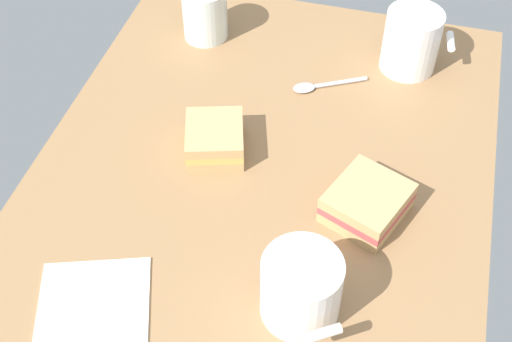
{
  "coord_description": "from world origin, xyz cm",
  "views": [
    {
      "loc": [
        61.18,
        16.6,
        75.05
      ],
      "look_at": [
        0.0,
        0.0,
        5.0
      ],
      "focal_mm": 48.84,
      "sensor_mm": 36.0,
      "label": 1
    }
  ],
  "objects_px": {
    "sandwich_main": "(367,203)",
    "glass_of_milk": "(205,16)",
    "spoon": "(318,86)",
    "coffee_mug_milky": "(301,288)",
    "paper_napkin": "(93,307)",
    "coffee_mug_black": "(412,40)",
    "sandwich_side": "(215,139)"
  },
  "relations": [
    {
      "from": "paper_napkin",
      "to": "sandwich_main",
      "type": "bearing_deg",
      "value": 128.21
    },
    {
      "from": "paper_napkin",
      "to": "glass_of_milk",
      "type": "bearing_deg",
      "value": -176.37
    },
    {
      "from": "sandwich_side",
      "to": "paper_napkin",
      "type": "bearing_deg",
      "value": -12.15
    },
    {
      "from": "sandwich_main",
      "to": "glass_of_milk",
      "type": "distance_m",
      "value": 0.46
    },
    {
      "from": "sandwich_side",
      "to": "spoon",
      "type": "bearing_deg",
      "value": 146.2
    },
    {
      "from": "sandwich_side",
      "to": "sandwich_main",
      "type": "bearing_deg",
      "value": 75.38
    },
    {
      "from": "coffee_mug_milky",
      "to": "paper_napkin",
      "type": "xyz_separation_m",
      "value": [
        0.06,
        -0.24,
        -0.05
      ]
    },
    {
      "from": "coffee_mug_milky",
      "to": "spoon",
      "type": "relative_size",
      "value": 1.02
    },
    {
      "from": "sandwich_main",
      "to": "spoon",
      "type": "bearing_deg",
      "value": -154.14
    },
    {
      "from": "coffee_mug_milky",
      "to": "sandwich_side",
      "type": "xyz_separation_m",
      "value": [
        -0.23,
        -0.18,
        -0.02
      ]
    },
    {
      "from": "coffee_mug_black",
      "to": "sandwich_side",
      "type": "xyz_separation_m",
      "value": [
        0.26,
        -0.25,
        -0.03
      ]
    },
    {
      "from": "coffee_mug_black",
      "to": "paper_napkin",
      "type": "height_order",
      "value": "coffee_mug_black"
    },
    {
      "from": "sandwich_side",
      "to": "coffee_mug_black",
      "type": "bearing_deg",
      "value": 137.09
    },
    {
      "from": "coffee_mug_black",
      "to": "sandwich_side",
      "type": "height_order",
      "value": "coffee_mug_black"
    },
    {
      "from": "paper_napkin",
      "to": "sandwich_side",
      "type": "bearing_deg",
      "value": 167.85
    },
    {
      "from": "sandwich_side",
      "to": "spoon",
      "type": "distance_m",
      "value": 0.21
    },
    {
      "from": "sandwich_side",
      "to": "glass_of_milk",
      "type": "bearing_deg",
      "value": -159.33
    },
    {
      "from": "coffee_mug_milky",
      "to": "sandwich_main",
      "type": "relative_size",
      "value": 0.92
    },
    {
      "from": "coffee_mug_black",
      "to": "coffee_mug_milky",
      "type": "bearing_deg",
      "value": -7.96
    },
    {
      "from": "sandwich_side",
      "to": "spoon",
      "type": "relative_size",
      "value": 0.96
    },
    {
      "from": "sandwich_main",
      "to": "sandwich_side",
      "type": "relative_size",
      "value": 1.16
    },
    {
      "from": "spoon",
      "to": "coffee_mug_milky",
      "type": "bearing_deg",
      "value": 8.59
    },
    {
      "from": "coffee_mug_milky",
      "to": "sandwich_side",
      "type": "bearing_deg",
      "value": -142.06
    },
    {
      "from": "coffee_mug_black",
      "to": "sandwich_main",
      "type": "xyz_separation_m",
      "value": [
        0.32,
        -0.02,
        -0.03
      ]
    },
    {
      "from": "coffee_mug_milky",
      "to": "spoon",
      "type": "distance_m",
      "value": 0.41
    },
    {
      "from": "coffee_mug_milky",
      "to": "paper_napkin",
      "type": "height_order",
      "value": "coffee_mug_milky"
    },
    {
      "from": "glass_of_milk",
      "to": "paper_napkin",
      "type": "xyz_separation_m",
      "value": [
        0.55,
        0.03,
        -0.04
      ]
    },
    {
      "from": "coffee_mug_black",
      "to": "glass_of_milk",
      "type": "distance_m",
      "value": 0.34
    },
    {
      "from": "sandwich_main",
      "to": "spoon",
      "type": "distance_m",
      "value": 0.26
    },
    {
      "from": "coffee_mug_milky",
      "to": "glass_of_milk",
      "type": "relative_size",
      "value": 1.3
    },
    {
      "from": "sandwich_main",
      "to": "sandwich_side",
      "type": "distance_m",
      "value": 0.24
    },
    {
      "from": "sandwich_side",
      "to": "spoon",
      "type": "xyz_separation_m",
      "value": [
        -0.17,
        0.12,
        -0.02
      ]
    }
  ]
}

